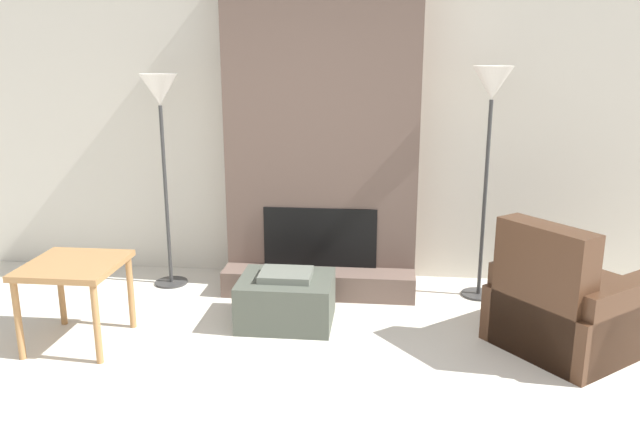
# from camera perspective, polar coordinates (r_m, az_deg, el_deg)

# --- Properties ---
(wall_back) EXTENTS (8.26, 0.06, 2.60)m
(wall_back) POSITION_cam_1_polar(r_m,az_deg,el_deg) (5.32, 0.50, 7.96)
(wall_back) COLOR beige
(wall_back) RESTS_ON ground_plane
(fireplace) EXTENTS (1.54, 0.67, 2.60)m
(fireplace) POSITION_cam_1_polar(r_m,az_deg,el_deg) (5.08, 0.22, 6.91)
(fireplace) COLOR brown
(fireplace) RESTS_ON ground_plane
(ottoman) EXTENTS (0.67, 0.55, 0.39)m
(ottoman) POSITION_cam_1_polar(r_m,az_deg,el_deg) (4.55, -3.10, -7.83)
(ottoman) COLOR #474C42
(ottoman) RESTS_ON ground_plane
(armchair) EXTENTS (1.25, 1.23, 0.88)m
(armchair) POSITION_cam_1_polar(r_m,az_deg,el_deg) (4.49, 21.86, -8.07)
(armchair) COLOR #422819
(armchair) RESTS_ON ground_plane
(side_table) EXTENTS (0.60, 0.61, 0.57)m
(side_table) POSITION_cam_1_polar(r_m,az_deg,el_deg) (4.44, -21.55, -5.18)
(side_table) COLOR #9E7042
(side_table) RESTS_ON ground_plane
(floor_lamp_left) EXTENTS (0.30, 0.30, 1.75)m
(floor_lamp_left) POSITION_cam_1_polar(r_m,az_deg,el_deg) (5.17, -14.39, 9.43)
(floor_lamp_left) COLOR #333333
(floor_lamp_left) RESTS_ON ground_plane
(floor_lamp_right) EXTENTS (0.30, 0.30, 1.81)m
(floor_lamp_right) POSITION_cam_1_polar(r_m,az_deg,el_deg) (4.91, 15.39, 9.80)
(floor_lamp_right) COLOR #333333
(floor_lamp_right) RESTS_ON ground_plane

